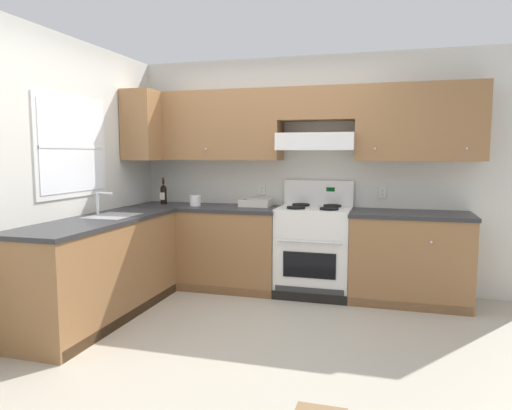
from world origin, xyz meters
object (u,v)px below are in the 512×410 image
object	(u,v)px
stove	(314,250)
paper_towel_roll	(195,200)
bowl	(256,204)
wine_bottle	(164,193)

from	to	relation	value
stove	paper_towel_roll	world-z (taller)	stove
stove	bowl	world-z (taller)	stove
bowl	paper_towel_roll	size ratio (longest dim) A/B	2.75
paper_towel_roll	bowl	bearing A→B (deg)	11.37
wine_bottle	paper_towel_roll	distance (m)	0.45
stove	bowl	distance (m)	0.82
paper_towel_roll	stove	bearing A→B (deg)	1.33
stove	wine_bottle	size ratio (longest dim) A/B	3.89
stove	bowl	size ratio (longest dim) A/B	3.57
stove	paper_towel_roll	xyz separation A→B (m)	(-1.34, -0.03, 0.49)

